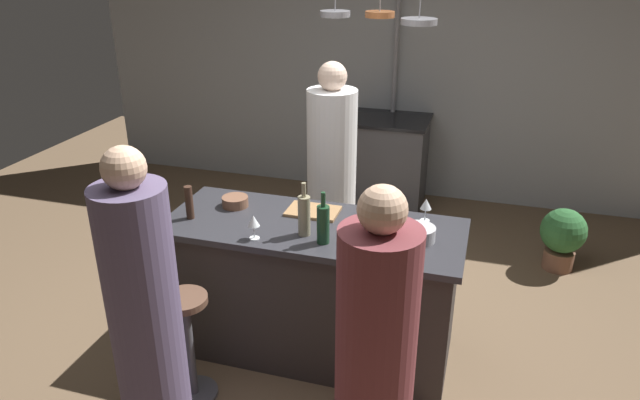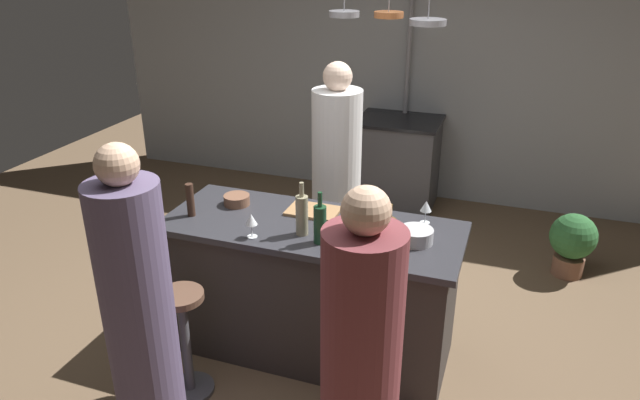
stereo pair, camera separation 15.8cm
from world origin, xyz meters
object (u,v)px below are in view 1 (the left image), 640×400
object	(u,v)px
guest_left	(146,319)
wine_glass_by_chef	(426,205)
bar_stool_left	(189,343)
chef	(331,186)
cutting_board	(313,211)
bar_stool_right	(378,381)
guest_right	(375,373)
mixing_bowl_steel	(418,234)
wine_glass_near_left_guest	(373,227)
wine_bottle_white	(304,215)
pepper_mill	(189,202)
wine_glass_near_right_guest	(254,222)
potted_plant	(563,235)
wine_bottle_green	(323,224)
stove_range	(386,161)
mixing_bowl_wooden	(235,202)
wine_bottle_amber	(393,233)

from	to	relation	value
guest_left	wine_glass_by_chef	bearing A→B (deg)	45.61
guest_left	bar_stool_left	bearing A→B (deg)	88.68
chef	cutting_board	size ratio (longest dim) A/B	5.33
bar_stool_right	bar_stool_left	bearing A→B (deg)	180.00
guest_right	mixing_bowl_steel	size ratio (longest dim) A/B	8.39
bar_stool_right	wine_glass_near_left_guest	size ratio (longest dim) A/B	4.66
cutting_board	wine_bottle_white	bearing A→B (deg)	-82.25
cutting_board	wine_glass_near_left_guest	bearing A→B (deg)	-34.32
guest_right	pepper_mill	xyz separation A→B (m)	(-1.34, 0.88, 0.25)
wine_glass_near_right_guest	mixing_bowl_steel	bearing A→B (deg)	15.66
cutting_board	wine_glass_by_chef	size ratio (longest dim) A/B	2.19
potted_plant	wine_bottle_white	xyz separation A→B (m)	(-1.62, -1.69, 0.73)
chef	bar_stool_left	world-z (taller)	chef
wine_glass_near_left_guest	wine_glass_near_right_guest	distance (m)	0.67
mixing_bowl_steel	wine_glass_by_chef	bearing A→B (deg)	88.72
bar_stool_right	cutting_board	world-z (taller)	cutting_board
bar_stool_left	wine_glass_near_left_guest	distance (m)	1.23
chef	guest_left	world-z (taller)	chef
pepper_mill	wine_bottle_white	xyz separation A→B (m)	(0.73, -0.01, 0.02)
wine_glass_by_chef	mixing_bowl_steel	distance (m)	0.27
chef	wine_bottle_white	size ratio (longest dim) A/B	5.31
wine_bottle_green	bar_stool_left	bearing A→B (deg)	-147.30
cutting_board	wine_glass_near_right_guest	size ratio (longest dim) A/B	2.19
stove_range	mixing_bowl_wooden	size ratio (longest dim) A/B	5.34
potted_plant	mixing_bowl_steel	size ratio (longest dim) A/B	2.69
wine_glass_by_chef	mixing_bowl_steel	bearing A→B (deg)	-91.28
wine_glass_by_chef	wine_glass_near_right_guest	xyz separation A→B (m)	(-0.90, -0.51, 0.00)
wine_bottle_green	mixing_bowl_wooden	world-z (taller)	wine_bottle_green
pepper_mill	wine_glass_near_left_guest	bearing A→B (deg)	-0.41
guest_left	wine_bottle_green	world-z (taller)	guest_left
guest_right	cutting_board	bearing A→B (deg)	118.67
chef	wine_glass_near_left_guest	xyz separation A→B (m)	(0.52, -1.01, 0.21)
bar_stool_right	wine_glass_near_right_guest	bearing A→B (deg)	156.13
pepper_mill	wine_bottle_green	xyz separation A→B (m)	(0.87, -0.07, 0.01)
wine_glass_near_left_guest	bar_stool_right	bearing A→B (deg)	-72.64
bar_stool_left	wine_bottle_green	world-z (taller)	wine_bottle_green
bar_stool_left	wine_glass_near_right_guest	distance (m)	0.78
chef	bar_stool_right	distance (m)	1.69
cutting_board	wine_bottle_amber	size ratio (longest dim) A/B	1.11
wine_glass_by_chef	wine_glass_near_right_guest	world-z (taller)	same
guest_left	cutting_board	distance (m)	1.25
bar_stool_left	wine_bottle_green	size ratio (longest dim) A/B	2.22
stove_range	mixing_bowl_steel	size ratio (longest dim) A/B	4.60
guest_right	pepper_mill	bearing A→B (deg)	146.58
potted_plant	pepper_mill	xyz separation A→B (m)	(-2.35, -1.68, 0.71)
wine_bottle_amber	wine_glass_near_left_guest	bearing A→B (deg)	156.91
stove_range	potted_plant	xyz separation A→B (m)	(1.61, -0.89, -0.15)
wine_bottle_white	mixing_bowl_steel	xyz separation A→B (m)	(0.64, 0.12, -0.08)
cutting_board	mixing_bowl_steel	xyz separation A→B (m)	(0.68, -0.18, 0.03)
pepper_mill	wine_glass_by_chef	bearing A→B (deg)	15.11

